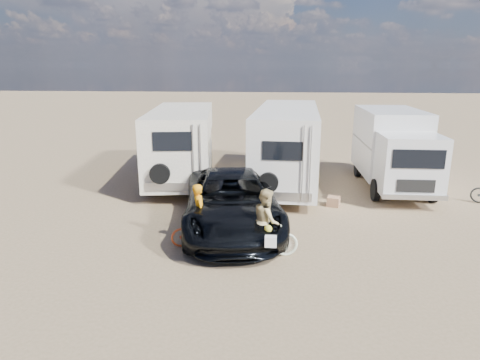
# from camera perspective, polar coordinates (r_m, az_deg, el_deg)

# --- Properties ---
(ground) EXTENTS (140.00, 140.00, 0.00)m
(ground) POSITION_cam_1_polar(r_m,az_deg,el_deg) (11.35, 7.14, -10.22)
(ground) COLOR #927757
(ground) RESTS_ON ground
(rv_main) EXTENTS (2.83, 8.13, 3.17)m
(rv_main) POSITION_cam_1_polar(r_m,az_deg,el_deg) (17.73, 6.32, 4.52)
(rv_main) COLOR white
(rv_main) RESTS_ON ground
(rv_left) EXTENTS (3.32, 7.25, 3.06)m
(rv_left) POSITION_cam_1_polar(r_m,az_deg,el_deg) (18.27, -7.82, 4.60)
(rv_left) COLOR beige
(rv_left) RESTS_ON ground
(box_truck) EXTENTS (2.30, 5.93, 3.10)m
(box_truck) POSITION_cam_1_polar(r_m,az_deg,el_deg) (18.02, 20.07, 3.74)
(box_truck) COLOR silver
(box_truck) RESTS_ON ground
(dark_suv) EXTENTS (3.72, 6.45, 1.69)m
(dark_suv) POSITION_cam_1_polar(r_m,az_deg,el_deg) (12.89, -1.12, -2.88)
(dark_suv) COLOR black
(dark_suv) RESTS_ON ground
(bike_man) EXTENTS (1.71, 1.11, 0.85)m
(bike_man) POSITION_cam_1_polar(r_m,az_deg,el_deg) (11.87, -5.45, -6.76)
(bike_man) COLOR #D34B1D
(bike_man) RESTS_ON ground
(bike_woman) EXTENTS (1.73, 0.72, 1.01)m
(bike_woman) POSITION_cam_1_polar(r_m,az_deg,el_deg) (11.08, 3.55, -7.92)
(bike_woman) COLOR beige
(bike_woman) RESTS_ON ground
(rider_man) EXTENTS (0.56, 0.67, 1.58)m
(rider_man) POSITION_cam_1_polar(r_m,az_deg,el_deg) (11.74, -5.49, -5.11)
(rider_man) COLOR orange
(rider_man) RESTS_ON ground
(rider_woman) EXTENTS (0.75, 0.90, 1.67)m
(rider_woman) POSITION_cam_1_polar(r_m,az_deg,el_deg) (10.95, 3.58, -6.33)
(rider_woman) COLOR tan
(rider_woman) RESTS_ON ground
(cooler) EXTENTS (0.52, 0.38, 0.41)m
(cooler) POSITION_cam_1_polar(r_m,az_deg,el_deg) (13.10, -0.62, -5.54)
(cooler) COLOR #285090
(cooler) RESTS_ON ground
(crate) EXTENTS (0.53, 0.53, 0.34)m
(crate) POSITION_cam_1_polar(r_m,az_deg,el_deg) (15.41, 12.49, -2.84)
(crate) COLOR #8F6548
(crate) RESTS_ON ground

